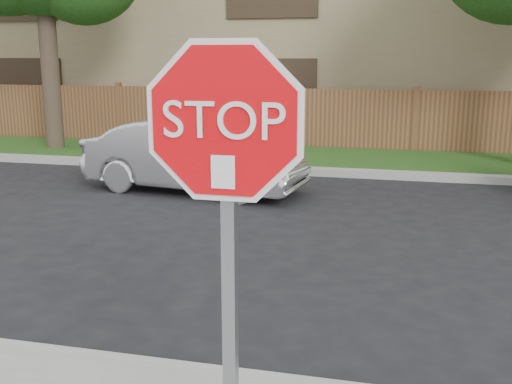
# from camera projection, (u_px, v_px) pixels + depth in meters

# --- Properties ---
(far_curb) EXTENTS (70.00, 0.30, 0.15)m
(far_curb) POSITION_uv_depth(u_px,v_px,m) (416.00, 176.00, 11.98)
(far_curb) COLOR gray
(far_curb) RESTS_ON ground
(grass_strip) EXTENTS (70.00, 3.00, 0.12)m
(grass_strip) POSITION_uv_depth(u_px,v_px,m) (414.00, 163.00, 13.54)
(grass_strip) COLOR #1E4714
(grass_strip) RESTS_ON ground
(fence) EXTENTS (70.00, 0.12, 1.60)m
(fence) POSITION_uv_depth(u_px,v_px,m) (415.00, 122.00, 14.89)
(fence) COLOR #54351D
(fence) RESTS_ON ground
(apartment_building) EXTENTS (35.20, 9.20, 7.20)m
(apartment_building) POSITION_uv_depth(u_px,v_px,m) (417.00, 21.00, 19.59)
(apartment_building) COLOR #937E5B
(apartment_building) RESTS_ON ground
(stop_sign) EXTENTS (1.01, 0.13, 2.55)m
(stop_sign) POSITION_uv_depth(u_px,v_px,m) (226.00, 192.00, 2.71)
(stop_sign) COLOR gray
(stop_sign) RESTS_ON sidewalk_near
(sedan_left) EXTENTS (4.17, 1.94, 1.32)m
(sedan_left) POSITION_uv_depth(u_px,v_px,m) (194.00, 156.00, 10.83)
(sedan_left) COLOR silver
(sedan_left) RESTS_ON ground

